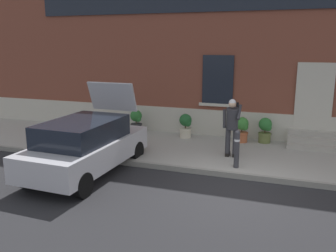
{
  "coord_description": "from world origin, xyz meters",
  "views": [
    {
      "loc": [
        1.16,
        -8.04,
        3.45
      ],
      "look_at": [
        -2.18,
        1.6,
        1.1
      ],
      "focal_mm": 38.49,
      "sensor_mm": 36.0,
      "label": 1
    }
  ],
  "objects_px": {
    "planter_charcoal": "(136,121)",
    "planter_terracotta": "(242,129)",
    "person_on_phone": "(232,124)",
    "hatchback_car_silver": "(86,145)",
    "bollard_near_person": "(237,148)",
    "bollard_far_left": "(127,137)",
    "planter_cream": "(186,125)",
    "planter_olive": "(265,130)"
  },
  "relations": [
    {
      "from": "planter_charcoal",
      "to": "planter_terracotta",
      "type": "xyz_separation_m",
      "value": [
        3.96,
        -0.06,
        0.0
      ]
    },
    {
      "from": "planter_terracotta",
      "to": "person_on_phone",
      "type": "bearing_deg",
      "value": -92.21
    },
    {
      "from": "person_on_phone",
      "to": "planter_terracotta",
      "type": "relative_size",
      "value": 2.03
    },
    {
      "from": "hatchback_car_silver",
      "to": "person_on_phone",
      "type": "relative_size",
      "value": 2.36
    },
    {
      "from": "bollard_near_person",
      "to": "bollard_far_left",
      "type": "relative_size",
      "value": 1.0
    },
    {
      "from": "bollard_near_person",
      "to": "person_on_phone",
      "type": "xyz_separation_m",
      "value": [
        -0.29,
        0.89,
        0.44
      ]
    },
    {
      "from": "planter_charcoal",
      "to": "planter_cream",
      "type": "height_order",
      "value": "same"
    },
    {
      "from": "hatchback_car_silver",
      "to": "bollard_near_person",
      "type": "distance_m",
      "value": 4.04
    },
    {
      "from": "person_on_phone",
      "to": "planter_charcoal",
      "type": "xyz_separation_m",
      "value": [
        -3.89,
        1.85,
        -0.54
      ]
    },
    {
      "from": "planter_charcoal",
      "to": "planter_olive",
      "type": "bearing_deg",
      "value": 1.3
    },
    {
      "from": "hatchback_car_silver",
      "to": "bollard_far_left",
      "type": "bearing_deg",
      "value": 67.52
    },
    {
      "from": "hatchback_car_silver",
      "to": "bollard_far_left",
      "type": "xyz_separation_m",
      "value": [
        0.56,
        1.36,
        -0.09
      ]
    },
    {
      "from": "hatchback_car_silver",
      "to": "planter_cream",
      "type": "relative_size",
      "value": 4.79
    },
    {
      "from": "bollard_near_person",
      "to": "planter_charcoal",
      "type": "xyz_separation_m",
      "value": [
        -4.18,
        2.74,
        -0.11
      ]
    },
    {
      "from": "bollard_near_person",
      "to": "person_on_phone",
      "type": "relative_size",
      "value": 0.6
    },
    {
      "from": "person_on_phone",
      "to": "planter_cream",
      "type": "bearing_deg",
      "value": 140.55
    },
    {
      "from": "bollard_near_person",
      "to": "planter_cream",
      "type": "height_order",
      "value": "bollard_near_person"
    },
    {
      "from": "hatchback_car_silver",
      "to": "planter_charcoal",
      "type": "xyz_separation_m",
      "value": [
        -0.38,
        4.11,
        -0.19
      ]
    },
    {
      "from": "bollard_near_person",
      "to": "planter_olive",
      "type": "bearing_deg",
      "value": 79.51
    },
    {
      "from": "hatchback_car_silver",
      "to": "bollard_far_left",
      "type": "distance_m",
      "value": 1.48
    },
    {
      "from": "planter_charcoal",
      "to": "planter_cream",
      "type": "bearing_deg",
      "value": -3.79
    },
    {
      "from": "planter_charcoal",
      "to": "bollard_far_left",
      "type": "bearing_deg",
      "value": -71.07
    },
    {
      "from": "person_on_phone",
      "to": "hatchback_car_silver",
      "type": "bearing_deg",
      "value": -144.66
    },
    {
      "from": "bollard_far_left",
      "to": "hatchback_car_silver",
      "type": "bearing_deg",
      "value": -112.48
    },
    {
      "from": "person_on_phone",
      "to": "planter_olive",
      "type": "xyz_separation_m",
      "value": [
        0.82,
        1.96,
        -0.54
      ]
    },
    {
      "from": "hatchback_car_silver",
      "to": "planter_terracotta",
      "type": "xyz_separation_m",
      "value": [
        3.58,
        4.05,
        -0.19
      ]
    },
    {
      "from": "bollard_far_left",
      "to": "planter_olive",
      "type": "xyz_separation_m",
      "value": [
        3.77,
        2.85,
        -0.11
      ]
    },
    {
      "from": "hatchback_car_silver",
      "to": "planter_charcoal",
      "type": "bearing_deg",
      "value": 95.23
    },
    {
      "from": "person_on_phone",
      "to": "bollard_near_person",
      "type": "bearing_deg",
      "value": -69.05
    },
    {
      "from": "planter_charcoal",
      "to": "planter_terracotta",
      "type": "height_order",
      "value": "same"
    },
    {
      "from": "hatchback_car_silver",
      "to": "bollard_near_person",
      "type": "bearing_deg",
      "value": 19.73
    },
    {
      "from": "planter_charcoal",
      "to": "planter_olive",
      "type": "distance_m",
      "value": 4.71
    },
    {
      "from": "bollard_far_left",
      "to": "person_on_phone",
      "type": "distance_m",
      "value": 3.11
    },
    {
      "from": "bollard_near_person",
      "to": "planter_charcoal",
      "type": "height_order",
      "value": "bollard_near_person"
    },
    {
      "from": "person_on_phone",
      "to": "planter_olive",
      "type": "relative_size",
      "value": 2.03
    },
    {
      "from": "bollard_far_left",
      "to": "person_on_phone",
      "type": "height_order",
      "value": "person_on_phone"
    },
    {
      "from": "hatchback_car_silver",
      "to": "planter_charcoal",
      "type": "height_order",
      "value": "hatchback_car_silver"
    },
    {
      "from": "planter_olive",
      "to": "planter_charcoal",
      "type": "bearing_deg",
      "value": -178.7
    },
    {
      "from": "person_on_phone",
      "to": "planter_cream",
      "type": "relative_size",
      "value": 2.03
    },
    {
      "from": "planter_charcoal",
      "to": "bollard_near_person",
      "type": "bearing_deg",
      "value": -33.28
    },
    {
      "from": "hatchback_car_silver",
      "to": "planter_cream",
      "type": "distance_m",
      "value": 4.29
    },
    {
      "from": "planter_cream",
      "to": "person_on_phone",
      "type": "bearing_deg",
      "value": -42.07
    }
  ]
}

